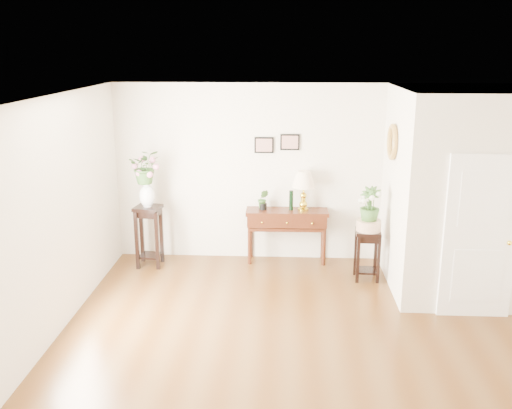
# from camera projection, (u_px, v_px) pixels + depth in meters

# --- Properties ---
(floor) EXTENTS (6.00, 5.50, 0.02)m
(floor) POSITION_uv_depth(u_px,v_px,m) (310.00, 341.00, 6.68)
(floor) COLOR #4B2A0E
(floor) RESTS_ON ground
(ceiling) EXTENTS (6.00, 5.50, 0.02)m
(ceiling) POSITION_uv_depth(u_px,v_px,m) (317.00, 99.00, 5.92)
(ceiling) COLOR white
(ceiling) RESTS_ON ground
(wall_back) EXTENTS (6.00, 0.02, 2.80)m
(wall_back) POSITION_uv_depth(u_px,v_px,m) (305.00, 174.00, 8.94)
(wall_back) COLOR beige
(wall_back) RESTS_ON ground
(wall_front) EXTENTS (6.00, 0.02, 2.80)m
(wall_front) POSITION_uv_depth(u_px,v_px,m) (332.00, 359.00, 3.65)
(wall_front) COLOR beige
(wall_front) RESTS_ON ground
(wall_left) EXTENTS (0.02, 5.50, 2.80)m
(wall_left) POSITION_uv_depth(u_px,v_px,m) (47.00, 223.00, 6.45)
(wall_left) COLOR beige
(wall_left) RESTS_ON ground
(partition) EXTENTS (1.80, 1.95, 2.80)m
(partition) POSITION_uv_depth(u_px,v_px,m) (459.00, 190.00, 7.90)
(partition) COLOR beige
(partition) RESTS_ON floor
(door) EXTENTS (0.90, 0.05, 2.10)m
(door) POSITION_uv_depth(u_px,v_px,m) (480.00, 238.00, 7.03)
(door) COLOR white
(door) RESTS_ON floor
(art_print_left) EXTENTS (0.30, 0.02, 0.25)m
(art_print_left) POSITION_uv_depth(u_px,v_px,m) (264.00, 145.00, 8.84)
(art_print_left) COLOR black
(art_print_left) RESTS_ON wall_back
(art_print_right) EXTENTS (0.30, 0.02, 0.25)m
(art_print_right) POSITION_uv_depth(u_px,v_px,m) (290.00, 142.00, 8.80)
(art_print_right) COLOR black
(art_print_right) RESTS_ON wall_back
(wall_ornament) EXTENTS (0.07, 0.51, 0.51)m
(wall_ornament) POSITION_uv_depth(u_px,v_px,m) (392.00, 142.00, 7.89)
(wall_ornament) COLOR #B7933F
(wall_ornament) RESTS_ON partition
(console_table) EXTENTS (1.29, 0.45, 0.86)m
(console_table) POSITION_uv_depth(u_px,v_px,m) (287.00, 236.00, 9.05)
(console_table) COLOR #3D2113
(console_table) RESTS_ON floor
(table_lamp) EXTENTS (0.46, 0.46, 0.63)m
(table_lamp) POSITION_uv_depth(u_px,v_px,m) (304.00, 188.00, 8.82)
(table_lamp) COLOR gold
(table_lamp) RESTS_ON console_table
(green_vase) EXTENTS (0.08, 0.08, 0.31)m
(green_vase) POSITION_uv_depth(u_px,v_px,m) (291.00, 199.00, 8.88)
(green_vase) COLOR black
(green_vase) RESTS_ON console_table
(potted_plant) EXTENTS (0.17, 0.14, 0.30)m
(potted_plant) POSITION_uv_depth(u_px,v_px,m) (263.00, 200.00, 8.91)
(potted_plant) COLOR #335D26
(potted_plant) RESTS_ON console_table
(plant_stand_a) EXTENTS (0.43, 0.43, 0.96)m
(plant_stand_a) POSITION_uv_depth(u_px,v_px,m) (149.00, 236.00, 8.86)
(plant_stand_a) COLOR black
(plant_stand_a) RESTS_ON floor
(porcelain_vase) EXTENTS (0.30, 0.30, 0.41)m
(porcelain_vase) POSITION_uv_depth(u_px,v_px,m) (147.00, 192.00, 8.67)
(porcelain_vase) COLOR white
(porcelain_vase) RESTS_ON plant_stand_a
(lily_arrangement) EXTENTS (0.56, 0.51, 0.53)m
(lily_arrangement) POSITION_uv_depth(u_px,v_px,m) (145.00, 164.00, 8.55)
(lily_arrangement) COLOR #335D26
(lily_arrangement) RESTS_ON porcelain_vase
(plant_stand_b) EXTENTS (0.37, 0.37, 0.75)m
(plant_stand_b) POSITION_uv_depth(u_px,v_px,m) (367.00, 255.00, 8.36)
(plant_stand_b) COLOR black
(plant_stand_b) RESTS_ON floor
(ceramic_bowl) EXTENTS (0.36, 0.36, 0.16)m
(ceramic_bowl) POSITION_uv_depth(u_px,v_px,m) (369.00, 225.00, 8.24)
(ceramic_bowl) COLOR beige
(ceramic_bowl) RESTS_ON plant_stand_b
(narcissus) EXTENTS (0.38, 0.38, 0.53)m
(narcissus) POSITION_uv_depth(u_px,v_px,m) (370.00, 205.00, 8.16)
(narcissus) COLOR #335D26
(narcissus) RESTS_ON ceramic_bowl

